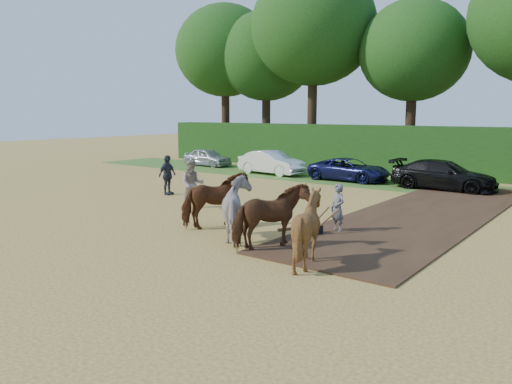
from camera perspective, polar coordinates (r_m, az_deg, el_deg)
The scene contains 8 objects.
ground at distance 14.41m, azimuth 3.90°, elevation -6.25°, with size 120.00×120.00×0.00m, color gold.
earth_strip at distance 19.96m, azimuth 18.78°, elevation -2.33°, with size 4.50×17.00×0.05m, color #472D1C.
grass_verge at distance 26.99m, azimuth 20.57°, elevation 0.42°, with size 50.00×5.00×0.03m, color #38601E.
hedgerow at distance 31.15m, azimuth 23.15°, elevation 4.10°, with size 46.00×1.60×3.00m, color #14380F.
spectator_near at distance 20.04m, azimuth -7.29°, elevation 0.89°, with size 0.95×0.74×1.96m, color #C2AD98.
spectator_far at distance 23.59m, azimuth -10.10°, elevation 1.92°, with size 1.09×0.45×1.85m, color #272A34.
plough_team at distance 14.52m, azimuth 0.20°, elevation -2.36°, with size 6.49×4.90×1.87m.
treeline at distance 34.96m, azimuth 22.51°, elevation 16.90°, with size 48.70×10.60×14.21m.
Camera 1 is at (7.65, -11.61, 3.80)m, focal length 35.00 mm.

